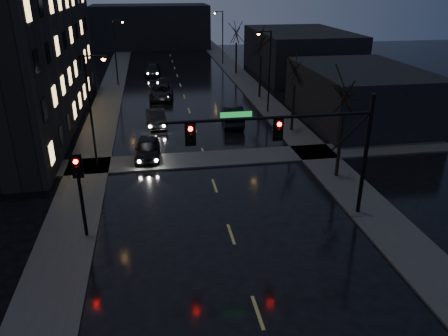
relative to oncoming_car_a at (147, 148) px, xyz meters
name	(u,v)px	position (x,y,z in m)	size (l,w,h in m)	color
sidewalk_left	(106,106)	(-4.25, 15.40, -0.71)	(3.00, 140.00, 0.12)	#2D2D2B
sidewalk_right	(262,99)	(12.75, 15.40, -0.71)	(3.00, 140.00, 0.12)	#2D2D2B
sidewalk_cross	(206,159)	(4.25, -1.10, -0.71)	(40.00, 3.00, 0.12)	#2D2D2B
apartment_block	(1,59)	(-12.25, 10.40, 5.23)	(12.00, 30.00, 12.00)	black
commercial_right_near	(360,95)	(19.75, 6.40, 1.73)	(10.00, 14.00, 5.00)	black
commercial_right_far	(300,53)	(21.25, 28.40, 2.23)	(12.00, 18.00, 6.00)	black
far_block	(151,27)	(1.25, 58.40, 3.23)	(22.00, 10.00, 8.00)	black
signal_mast	(301,137)	(8.10, -10.61, 4.10)	(11.11, 0.41, 7.00)	black
signal_pole_left	(80,185)	(-3.25, -10.61, 2.25)	(0.35, 0.41, 4.53)	black
tree_near	(346,87)	(12.65, -5.60, 5.45)	(3.52, 3.52, 8.08)	black
tree_mid_a	(296,65)	(12.65, 4.40, 5.06)	(3.30, 3.30, 7.58)	black
tree_mid_b	(261,38)	(12.65, 16.40, 5.84)	(3.74, 3.74, 8.59)	black
tree_far	(236,30)	(12.65, 30.40, 5.29)	(3.43, 3.43, 7.88)	black
streetlight_l_near	(93,104)	(-3.33, -1.60, 4.01)	(1.53, 0.28, 8.00)	black
streetlight_l_far	(116,47)	(-3.33, 25.40, 4.01)	(1.53, 0.28, 8.00)	black
streetlight_r_mid	(267,65)	(11.83, 10.40, 4.01)	(1.53, 0.28, 8.00)	black
streetlight_r_far	(221,33)	(11.83, 38.40, 4.01)	(1.53, 0.28, 8.00)	black
oncoming_car_a	(147,148)	(0.00, 0.00, 0.00)	(1.81, 4.50, 1.53)	black
oncoming_car_b	(156,118)	(0.84, 7.91, -0.05)	(1.52, 4.36, 1.44)	black
oncoming_car_c	(161,92)	(1.66, 17.81, 0.00)	(2.55, 5.53, 1.54)	black
oncoming_car_d	(152,70)	(0.87, 31.40, -0.03)	(2.06, 5.08, 1.47)	black
lead_car	(232,115)	(7.83, 7.27, 0.09)	(1.81, 5.20, 1.71)	black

